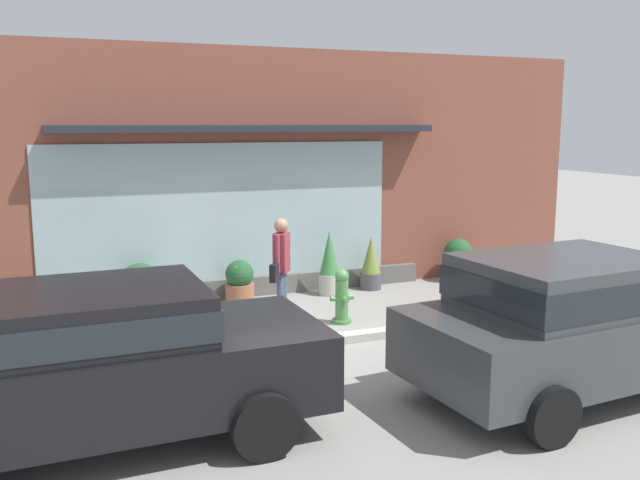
{
  "coord_description": "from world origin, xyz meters",
  "views": [
    {
      "loc": [
        -3.49,
        -9.07,
        3.17
      ],
      "look_at": [
        0.62,
        1.2,
        1.29
      ],
      "focal_mm": 38.45,
      "sensor_mm": 36.0,
      "label": 1
    }
  ],
  "objects_px": {
    "fire_hydrant": "(342,297)",
    "potted_plant_window_right": "(53,302)",
    "parked_car_dark_gray": "(572,317)",
    "potted_plant_doorstep": "(240,282)",
    "potted_plant_corner_tall": "(140,286)",
    "potted_plant_window_center": "(458,259)",
    "potted_plant_near_hydrant": "(329,264)",
    "potted_plant_window_left": "(371,264)",
    "pedestrian_with_handbag": "(281,263)",
    "parked_car_black": "(95,357)"
  },
  "relations": [
    {
      "from": "potted_plant_corner_tall",
      "to": "potted_plant_window_center",
      "type": "xyz_separation_m",
      "value": [
        6.31,
        -0.08,
        0.02
      ]
    },
    {
      "from": "potted_plant_corner_tall",
      "to": "potted_plant_near_hydrant",
      "type": "bearing_deg",
      "value": -2.58
    },
    {
      "from": "parked_car_black",
      "to": "potted_plant_near_hydrant",
      "type": "xyz_separation_m",
      "value": [
        4.49,
        4.81,
        -0.34
      ]
    },
    {
      "from": "parked_car_dark_gray",
      "to": "potted_plant_doorstep",
      "type": "distance_m",
      "value": 6.06
    },
    {
      "from": "parked_car_black",
      "to": "potted_plant_corner_tall",
      "type": "relative_size",
      "value": 5.34
    },
    {
      "from": "parked_car_dark_gray",
      "to": "potted_plant_doorstep",
      "type": "bearing_deg",
      "value": 110.59
    },
    {
      "from": "pedestrian_with_handbag",
      "to": "potted_plant_window_left",
      "type": "height_order",
      "value": "pedestrian_with_handbag"
    },
    {
      "from": "pedestrian_with_handbag",
      "to": "potted_plant_doorstep",
      "type": "xyz_separation_m",
      "value": [
        -0.29,
        1.47,
        -0.6
      ]
    },
    {
      "from": "potted_plant_window_left",
      "to": "potted_plant_doorstep",
      "type": "distance_m",
      "value": 2.65
    },
    {
      "from": "fire_hydrant",
      "to": "parked_car_dark_gray",
      "type": "xyz_separation_m",
      "value": [
        1.34,
        -3.68,
        0.5
      ]
    },
    {
      "from": "pedestrian_with_handbag",
      "to": "potted_plant_window_left",
      "type": "bearing_deg",
      "value": 160.43
    },
    {
      "from": "potted_plant_near_hydrant",
      "to": "potted_plant_window_right",
      "type": "distance_m",
      "value": 4.85
    },
    {
      "from": "parked_car_dark_gray",
      "to": "potted_plant_window_center",
      "type": "relative_size",
      "value": 4.86
    },
    {
      "from": "fire_hydrant",
      "to": "potted_plant_window_left",
      "type": "height_order",
      "value": "potted_plant_window_left"
    },
    {
      "from": "pedestrian_with_handbag",
      "to": "potted_plant_corner_tall",
      "type": "bearing_deg",
      "value": -92.45
    },
    {
      "from": "fire_hydrant",
      "to": "potted_plant_doorstep",
      "type": "height_order",
      "value": "fire_hydrant"
    },
    {
      "from": "parked_car_black",
      "to": "potted_plant_doorstep",
      "type": "bearing_deg",
      "value": 59.14
    },
    {
      "from": "fire_hydrant",
      "to": "potted_plant_corner_tall",
      "type": "distance_m",
      "value": 3.51
    },
    {
      "from": "parked_car_black",
      "to": "pedestrian_with_handbag",
      "type": "bearing_deg",
      "value": 46.6
    },
    {
      "from": "potted_plant_near_hydrant",
      "to": "potted_plant_window_center",
      "type": "distance_m",
      "value": 2.88
    },
    {
      "from": "pedestrian_with_handbag",
      "to": "potted_plant_window_right",
      "type": "xyz_separation_m",
      "value": [
        -3.4,
        1.48,
        -0.67
      ]
    },
    {
      "from": "potted_plant_near_hydrant",
      "to": "potted_plant_corner_tall",
      "type": "distance_m",
      "value": 3.45
    },
    {
      "from": "parked_car_black",
      "to": "potted_plant_window_right",
      "type": "height_order",
      "value": "parked_car_black"
    },
    {
      "from": "potted_plant_window_left",
      "to": "pedestrian_with_handbag",
      "type": "bearing_deg",
      "value": -146.21
    },
    {
      "from": "potted_plant_corner_tall",
      "to": "potted_plant_window_left",
      "type": "bearing_deg",
      "value": -0.59
    },
    {
      "from": "parked_car_dark_gray",
      "to": "potted_plant_window_left",
      "type": "relative_size",
      "value": 4.1
    },
    {
      "from": "parked_car_black",
      "to": "potted_plant_window_center",
      "type": "distance_m",
      "value": 8.84
    },
    {
      "from": "fire_hydrant",
      "to": "parked_car_black",
      "type": "distance_m",
      "value": 5.0
    },
    {
      "from": "potted_plant_window_left",
      "to": "parked_car_dark_gray",
      "type": "bearing_deg",
      "value": -91.13
    },
    {
      "from": "potted_plant_doorstep",
      "to": "potted_plant_corner_tall",
      "type": "bearing_deg",
      "value": 174.77
    },
    {
      "from": "potted_plant_window_center",
      "to": "potted_plant_near_hydrant",
      "type": "bearing_deg",
      "value": -178.51
    },
    {
      "from": "fire_hydrant",
      "to": "potted_plant_window_right",
      "type": "distance_m",
      "value": 4.68
    },
    {
      "from": "parked_car_black",
      "to": "potted_plant_window_left",
      "type": "bearing_deg",
      "value": 41.26
    },
    {
      "from": "fire_hydrant",
      "to": "potted_plant_window_left",
      "type": "relative_size",
      "value": 0.85
    },
    {
      "from": "potted_plant_window_left",
      "to": "potted_plant_window_center",
      "type": "bearing_deg",
      "value": -1.04
    },
    {
      "from": "parked_car_dark_gray",
      "to": "parked_car_black",
      "type": "relative_size",
      "value": 0.96
    },
    {
      "from": "potted_plant_window_right",
      "to": "potted_plant_corner_tall",
      "type": "bearing_deg",
      "value": 5.77
    },
    {
      "from": "parked_car_dark_gray",
      "to": "parked_car_black",
      "type": "height_order",
      "value": "parked_car_dark_gray"
    },
    {
      "from": "fire_hydrant",
      "to": "potted_plant_window_left",
      "type": "distance_m",
      "value": 2.39
    },
    {
      "from": "fire_hydrant",
      "to": "potted_plant_window_right",
      "type": "xyz_separation_m",
      "value": [
        -4.32,
        1.81,
        -0.11
      ]
    },
    {
      "from": "parked_car_black",
      "to": "potted_plant_window_left",
      "type": "height_order",
      "value": "parked_car_black"
    },
    {
      "from": "pedestrian_with_handbag",
      "to": "parked_car_black",
      "type": "distance_m",
      "value": 4.52
    },
    {
      "from": "pedestrian_with_handbag",
      "to": "potted_plant_doorstep",
      "type": "bearing_deg",
      "value": -132.17
    },
    {
      "from": "potted_plant_corner_tall",
      "to": "potted_plant_doorstep",
      "type": "height_order",
      "value": "potted_plant_corner_tall"
    },
    {
      "from": "fire_hydrant",
      "to": "potted_plant_window_right",
      "type": "bearing_deg",
      "value": 157.27
    },
    {
      "from": "fire_hydrant",
      "to": "potted_plant_corner_tall",
      "type": "relative_size",
      "value": 1.06
    },
    {
      "from": "parked_car_black",
      "to": "potted_plant_corner_tall",
      "type": "bearing_deg",
      "value": 77.05
    },
    {
      "from": "potted_plant_near_hydrant",
      "to": "potted_plant_corner_tall",
      "type": "height_order",
      "value": "potted_plant_near_hydrant"
    },
    {
      "from": "parked_car_dark_gray",
      "to": "potted_plant_near_hydrant",
      "type": "bearing_deg",
      "value": 94.1
    },
    {
      "from": "pedestrian_with_handbag",
      "to": "potted_plant_window_center",
      "type": "distance_m",
      "value": 4.61
    }
  ]
}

